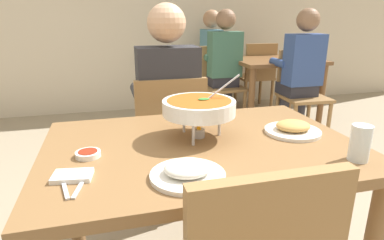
{
  "coord_description": "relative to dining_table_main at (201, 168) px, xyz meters",
  "views": [
    {
      "loc": [
        -0.35,
        -1.16,
        1.24
      ],
      "look_at": [
        0.0,
        0.15,
        0.8
      ],
      "focal_mm": 30.32,
      "sensor_mm": 36.0,
      "label": 1
    }
  ],
  "objects": [
    {
      "name": "spoon_utensil",
      "position": [
        -0.45,
        -0.23,
        0.12
      ],
      "size": [
        0.05,
        0.17,
        0.01
      ],
      "primitive_type": "cube",
      "rotation": [
        0.0,
        0.0,
        -0.22
      ],
      "color": "silver",
      "rests_on": "dining_table_main"
    },
    {
      "name": "drink_glass",
      "position": [
        0.49,
        -0.3,
        0.17
      ],
      "size": [
        0.07,
        0.07,
        0.13
      ],
      "color": "silver",
      "rests_on": "dining_table_main"
    },
    {
      "name": "chair_bg_corner",
      "position": [
        1.6,
        2.78,
        -0.13
      ],
      "size": [
        0.46,
        0.46,
        0.9
      ],
      "color": "olive",
      "rests_on": "ground_plane"
    },
    {
      "name": "sauce_dish",
      "position": [
        -0.44,
        -0.02,
        0.12
      ],
      "size": [
        0.09,
        0.09,
        0.02
      ],
      "color": "white",
      "rests_on": "dining_table_main"
    },
    {
      "name": "patron_bg_left",
      "position": [
        1.56,
        1.72,
        0.11
      ],
      "size": [
        0.4,
        0.45,
        1.31
      ],
      "color": "#2D2D38",
      "rests_on": "ground_plane"
    },
    {
      "name": "dining_table_far",
      "position": [
        1.59,
        2.31,
        -0.02
      ],
      "size": [
        1.0,
        0.8,
        0.75
      ],
      "color": "brown",
      "rests_on": "ground_plane"
    },
    {
      "name": "chair_diner_main",
      "position": [
        -0.0,
        0.72,
        -0.13
      ],
      "size": [
        0.44,
        0.44,
        0.9
      ],
      "color": "olive",
      "rests_on": "ground_plane"
    },
    {
      "name": "patron_bg_right",
      "position": [
        1.02,
        2.88,
        0.11
      ],
      "size": [
        0.45,
        0.4,
        1.31
      ],
      "color": "#2D2D38",
      "rests_on": "ground_plane"
    },
    {
      "name": "chair_bg_middle",
      "position": [
        0.94,
        2.43,
        -0.13
      ],
      "size": [
        0.48,
        0.48,
        0.9
      ],
      "color": "olive",
      "rests_on": "ground_plane"
    },
    {
      "name": "appetizer_plate",
      "position": [
        0.42,
        0.01,
        0.13
      ],
      "size": [
        0.24,
        0.24,
        0.06
      ],
      "color": "white",
      "rests_on": "dining_table_main"
    },
    {
      "name": "chair_bg_left",
      "position": [
        1.6,
        1.77,
        -0.13
      ],
      "size": [
        0.46,
        0.46,
        0.9
      ],
      "color": "olive",
      "rests_on": "ground_plane"
    },
    {
      "name": "curry_bowl",
      "position": [
        0.01,
        0.07,
        0.24
      ],
      "size": [
        0.33,
        0.3,
        0.26
      ],
      "color": "silver",
      "rests_on": "dining_table_main"
    },
    {
      "name": "napkin_folded",
      "position": [
        -0.48,
        -0.18,
        0.12
      ],
      "size": [
        0.13,
        0.1,
        0.02
      ],
      "primitive_type": "cube",
      "rotation": [
        0.0,
        0.0,
        -0.15
      ],
      "color": "white",
      "rests_on": "dining_table_main"
    },
    {
      "name": "fork_utensil",
      "position": [
        -0.5,
        -0.23,
        0.12
      ],
      "size": [
        0.05,
        0.17,
        0.01
      ],
      "primitive_type": "cube",
      "rotation": [
        0.0,
        0.0,
        0.21
      ],
      "color": "silver",
      "rests_on": "dining_table_main"
    },
    {
      "name": "dining_table_main",
      "position": [
        0.0,
        0.0,
        0.0
      ],
      "size": [
        1.23,
        0.86,
        0.75
      ],
      "color": "brown",
      "rests_on": "ground_plane"
    },
    {
      "name": "diner_main",
      "position": [
        0.0,
        0.75,
        0.11
      ],
      "size": [
        0.4,
        0.45,
        1.31
      ],
      "color": "#2D2D38",
      "rests_on": "ground_plane"
    },
    {
      "name": "patron_bg_middle",
      "position": [
        0.96,
        2.37,
        0.11
      ],
      "size": [
        0.4,
        0.45,
        1.31
      ],
      "color": "#2D2D38",
      "rests_on": "ground_plane"
    },
    {
      "name": "rice_plate",
      "position": [
        -0.13,
        -0.27,
        0.13
      ],
      "size": [
        0.24,
        0.24,
        0.06
      ],
      "color": "white",
      "rests_on": "dining_table_main"
    },
    {
      "name": "chair_bg_right",
      "position": [
        1.07,
        2.85,
        -0.13
      ],
      "size": [
        0.5,
        0.5,
        0.9
      ],
      "color": "olive",
      "rests_on": "ground_plane"
    }
  ]
}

